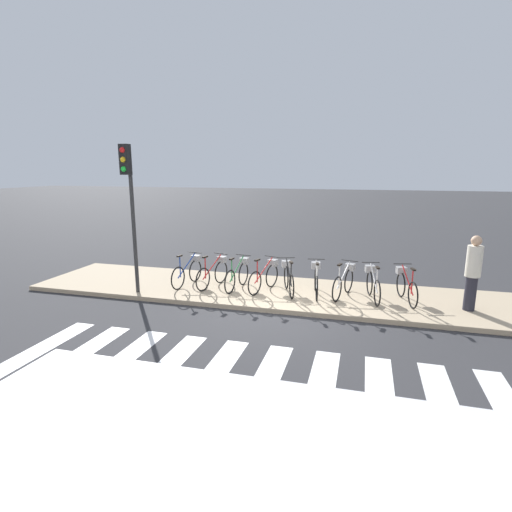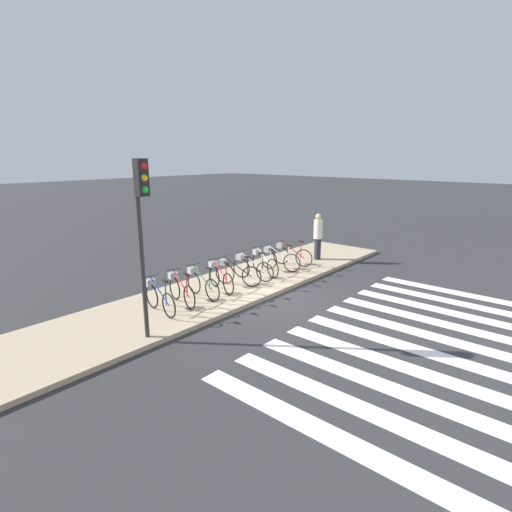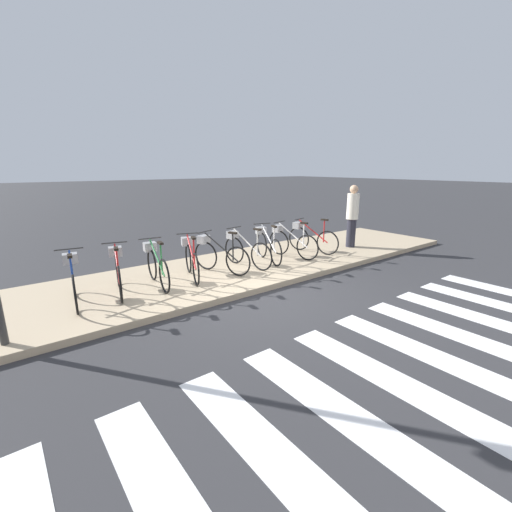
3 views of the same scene
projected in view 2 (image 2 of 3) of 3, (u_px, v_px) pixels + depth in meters
ground_plane at (271, 298)px, 11.71m from camera, size 120.00×120.00×0.00m
sidewalk at (234, 286)px, 12.63m from camera, size 14.61×2.96×0.12m
road_crosswalk at (492, 362)px, 8.08m from camera, size 8.55×8.00×0.01m
parked_bicycle_0 at (158, 296)px, 10.27m from camera, size 0.46×1.54×0.96m
parked_bicycle_1 at (180, 288)px, 10.87m from camera, size 0.53×1.52×0.96m
parked_bicycle_2 at (201, 282)px, 11.39m from camera, size 0.46×1.55×0.96m
parked_bicycle_3 at (220, 276)px, 11.98m from camera, size 0.60×1.50×0.96m
parked_bicycle_4 at (235, 272)px, 12.43m from camera, size 0.65×1.47×0.96m
parked_bicycle_5 at (250, 267)px, 13.00m from camera, size 0.46×1.54×0.96m
parked_bicycle_6 at (263, 262)px, 13.57m from camera, size 0.59×1.50×0.96m
parked_bicycle_7 at (278, 258)px, 14.06m from camera, size 0.49×1.53×0.96m
parked_bicycle_8 at (290, 254)px, 14.68m from camera, size 0.53×1.52×0.96m
pedestrian at (318, 235)px, 15.40m from camera, size 0.34×0.34×1.79m
traffic_light at (142, 214)px, 8.21m from camera, size 0.24×0.40×3.89m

